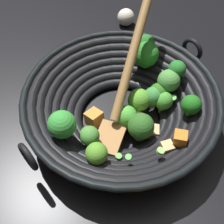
{
  "coord_description": "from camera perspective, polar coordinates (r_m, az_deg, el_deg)",
  "views": [
    {
      "loc": [
        0.15,
        -0.35,
        0.53
      ],
      "look_at": [
        -0.02,
        -0.01,
        0.03
      ],
      "focal_mm": 49.13,
      "sensor_mm": 36.0,
      "label": 1
    }
  ],
  "objects": [
    {
      "name": "ground_plane",
      "position": [
        0.66,
        1.55,
        -1.68
      ],
      "size": [
        4.0,
        4.0,
        0.0
      ],
      "primitive_type": "plane",
      "color": "black"
    },
    {
      "name": "wok",
      "position": [
        0.61,
        1.92,
        1.53
      ],
      "size": [
        0.39,
        0.41,
        0.22
      ],
      "color": "black",
      "rests_on": "ground"
    },
    {
      "name": "garlic_bulb",
      "position": [
        0.88,
        2.61,
        17.21
      ],
      "size": [
        0.05,
        0.05,
        0.05
      ],
      "primitive_type": "sphere",
      "color": "silver",
      "rests_on": "ground"
    }
  ]
}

